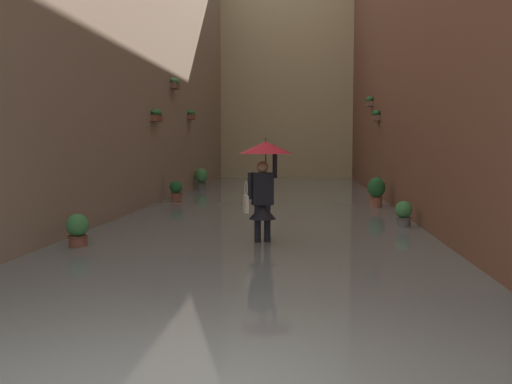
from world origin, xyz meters
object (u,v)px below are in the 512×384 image
(person_wading, at_px, (264,172))
(potted_plant_far_right, at_px, (176,191))
(potted_plant_near_right, at_px, (201,178))
(potted_plant_mid_right, at_px, (78,231))
(potted_plant_far_left, at_px, (376,191))
(potted_plant_mid_left, at_px, (404,215))

(person_wading, height_order, potted_plant_far_right, person_wading)
(person_wading, bearing_deg, potted_plant_near_right, -74.93)
(potted_plant_far_right, height_order, potted_plant_mid_right, potted_plant_far_right)
(potted_plant_mid_right, height_order, potted_plant_near_right, potted_plant_near_right)
(potted_plant_near_right, xyz_separation_m, potted_plant_far_left, (-6.28, 6.59, 0.03))
(potted_plant_far_left, bearing_deg, potted_plant_mid_left, 91.52)
(person_wading, distance_m, potted_plant_mid_right, 3.48)
(potted_plant_mid_right, bearing_deg, person_wading, -168.17)
(potted_plant_mid_left, bearing_deg, potted_plant_mid_right, 26.12)
(potted_plant_mid_left, distance_m, potted_plant_mid_right, 6.87)
(potted_plant_far_right, bearing_deg, potted_plant_far_left, 168.58)
(potted_plant_near_right, bearing_deg, potted_plant_mid_right, 90.95)
(potted_plant_mid_left, distance_m, potted_plant_far_left, 4.00)
(potted_plant_mid_left, xyz_separation_m, potted_plant_near_right, (6.39, -10.58, 0.16))
(person_wading, relative_size, potted_plant_mid_left, 3.09)
(potted_plant_mid_right, height_order, potted_plant_far_left, potted_plant_far_left)
(person_wading, bearing_deg, potted_plant_mid_left, -141.20)
(potted_plant_near_right, bearing_deg, potted_plant_far_left, 133.66)
(potted_plant_mid_right, bearing_deg, potted_plant_far_left, -130.83)
(potted_plant_mid_right, bearing_deg, potted_plant_far_right, -89.40)
(potted_plant_mid_left, distance_m, potted_plant_near_right, 12.36)
(potted_plant_near_right, relative_size, potted_plant_far_left, 0.96)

